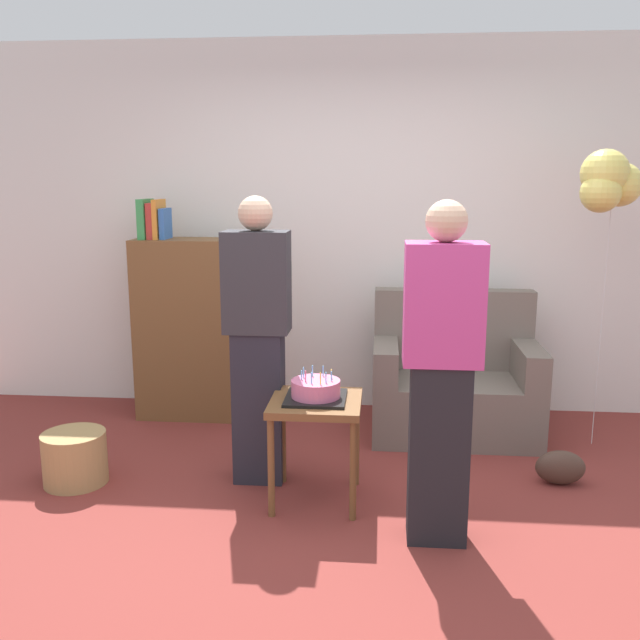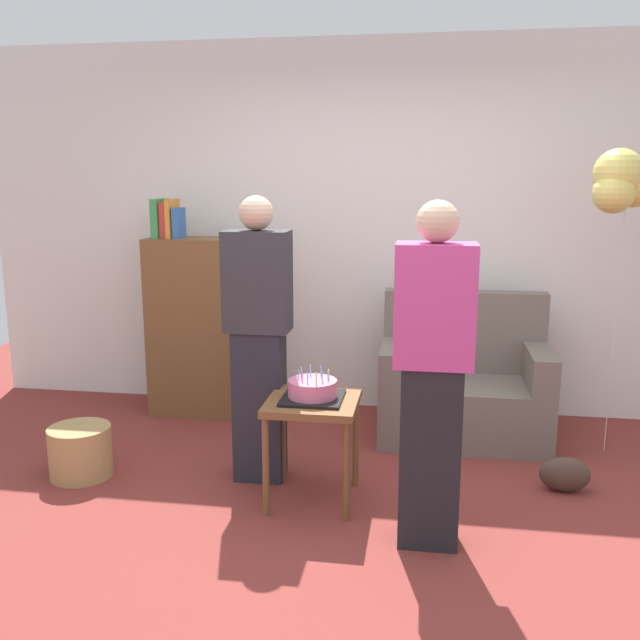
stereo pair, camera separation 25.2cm
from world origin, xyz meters
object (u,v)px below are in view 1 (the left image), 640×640
object	(u,v)px
birthday_cake	(316,390)
balloon_bunch	(609,182)
person_holding_cake	(441,373)
side_table	(316,415)
couch	(454,384)
wicker_basket	(75,458)
handbag	(560,467)
person_blowing_candles	(258,340)
bookshelf	(192,326)

from	to	relation	value
birthday_cake	balloon_bunch	size ratio (longest dim) A/B	0.17
birthday_cake	person_holding_cake	distance (m)	0.75
side_table	balloon_bunch	xyz separation A→B (m)	(1.71, 0.97, 1.21)
couch	birthday_cake	world-z (taller)	couch
couch	wicker_basket	xyz separation A→B (m)	(-2.24, -1.03, -0.19)
person_holding_cake	balloon_bunch	size ratio (longest dim) A/B	0.86
person_holding_cake	handbag	xyz separation A→B (m)	(0.75, 0.68, -0.73)
birthday_cake	handbag	world-z (taller)	birthday_cake
person_holding_cake	wicker_basket	world-z (taller)	person_holding_cake
person_blowing_candles	wicker_basket	world-z (taller)	person_blowing_candles
bookshelf	handbag	size ratio (longest dim) A/B	5.63
balloon_bunch	birthday_cake	bearing A→B (deg)	-150.55
couch	handbag	size ratio (longest dim) A/B	3.93
couch	birthday_cake	size ratio (longest dim) A/B	3.44
wicker_basket	birthday_cake	bearing A→B (deg)	-3.62
side_table	wicker_basket	size ratio (longest dim) A/B	1.59
person_holding_cake	birthday_cake	bearing A→B (deg)	-22.94
bookshelf	balloon_bunch	xyz separation A→B (m)	(2.74, -0.34, 1.03)
birthday_cake	couch	bearing A→B (deg)	53.01
bookshelf	person_holding_cake	size ratio (longest dim) A/B	0.97
couch	birthday_cake	xyz separation A→B (m)	(-0.84, -1.12, 0.28)
bookshelf	handbag	world-z (taller)	bookshelf
birthday_cake	bookshelf	bearing A→B (deg)	128.13
side_table	person_holding_cake	world-z (taller)	person_holding_cake
wicker_basket	side_table	bearing A→B (deg)	-3.63
bookshelf	birthday_cake	distance (m)	1.66
side_table	birthday_cake	xyz separation A→B (m)	(0.00, 0.00, 0.14)
person_holding_cake	wicker_basket	distance (m)	2.18
side_table	balloon_bunch	distance (m)	2.31
couch	balloon_bunch	world-z (taller)	balloon_bunch
birthday_cake	person_blowing_candles	bearing A→B (deg)	145.78
wicker_basket	balloon_bunch	world-z (taller)	balloon_bunch
person_blowing_candles	side_table	bearing A→B (deg)	-17.90
handbag	side_table	bearing A→B (deg)	-166.88
bookshelf	handbag	bearing A→B (deg)	-22.31
bookshelf	handbag	xyz separation A→B (m)	(2.40, -0.98, -0.57)
bookshelf	person_holding_cake	distance (m)	2.34
handbag	balloon_bunch	distance (m)	1.76
person_holding_cake	bookshelf	bearing A→B (deg)	-38.34
side_table	person_holding_cake	distance (m)	0.80
person_blowing_candles	handbag	bearing A→B (deg)	19.06
handbag	birthday_cake	bearing A→B (deg)	-166.89
birthday_cake	wicker_basket	bearing A→B (deg)	176.38
birthday_cake	handbag	size ratio (longest dim) A/B	1.14
birthday_cake	person_blowing_candles	distance (m)	0.47
handbag	bookshelf	bearing A→B (deg)	157.69
side_table	person_blowing_candles	xyz separation A→B (m)	(-0.35, 0.24, 0.35)
side_table	birthday_cake	bearing A→B (deg)	52.11
bookshelf	side_table	distance (m)	1.67
birthday_cake	side_table	bearing A→B (deg)	-127.89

